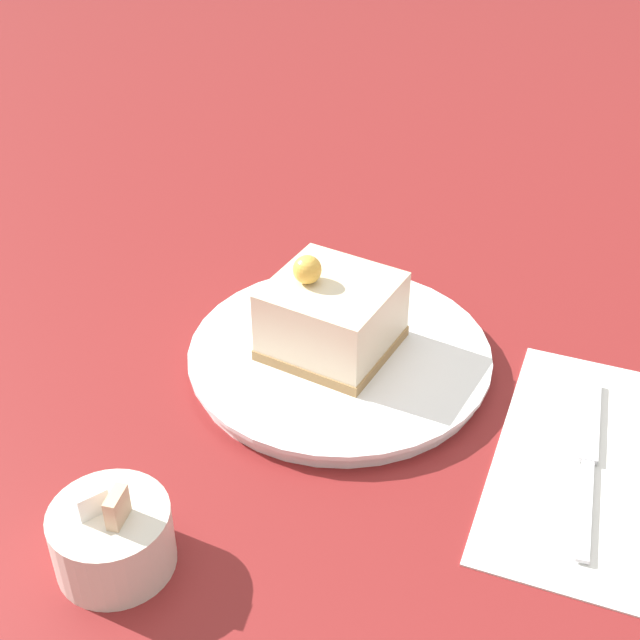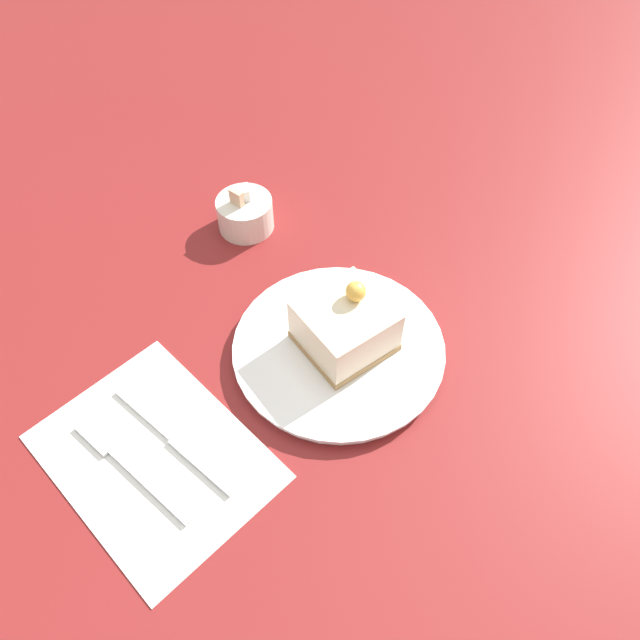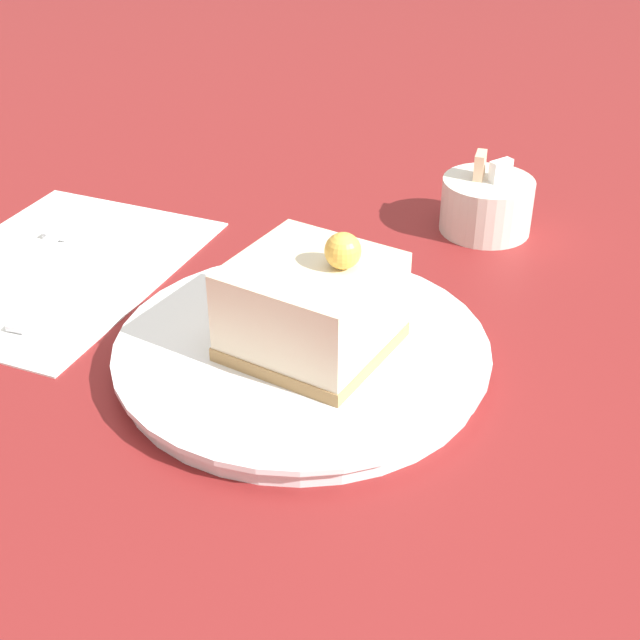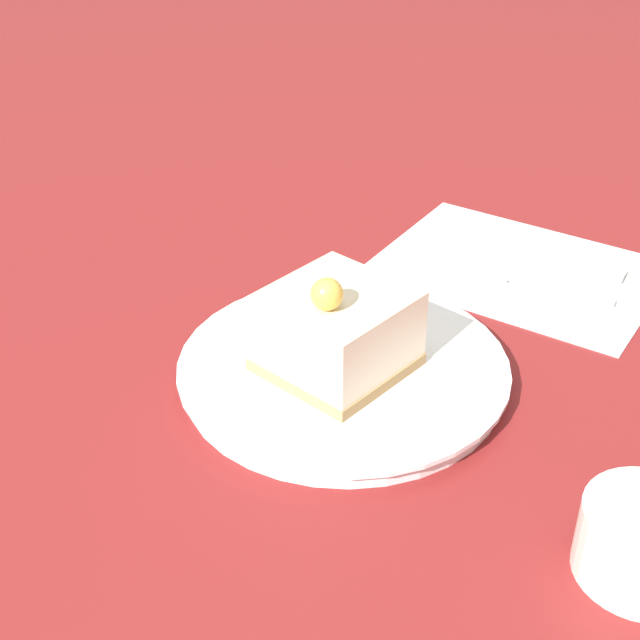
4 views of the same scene
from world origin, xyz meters
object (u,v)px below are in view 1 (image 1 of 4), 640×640
(cake_slice, at_px, (334,313))
(knife, at_px, (589,445))
(plate, at_px, (338,358))
(sugar_bowl, at_px, (113,538))

(cake_slice, height_order, knife, cake_slice)
(plate, bearing_deg, cake_slice, -39.12)
(plate, xyz_separation_m, cake_slice, (0.01, -0.01, 0.04))
(plate, height_order, cake_slice, cake_slice)
(cake_slice, relative_size, knife, 0.54)
(plate, bearing_deg, sugar_bowl, 85.72)
(knife, relative_size, sugar_bowl, 2.38)
(plate, height_order, sugar_bowl, sugar_bowl)
(plate, bearing_deg, knife, -176.66)
(plate, relative_size, sugar_bowl, 3.24)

